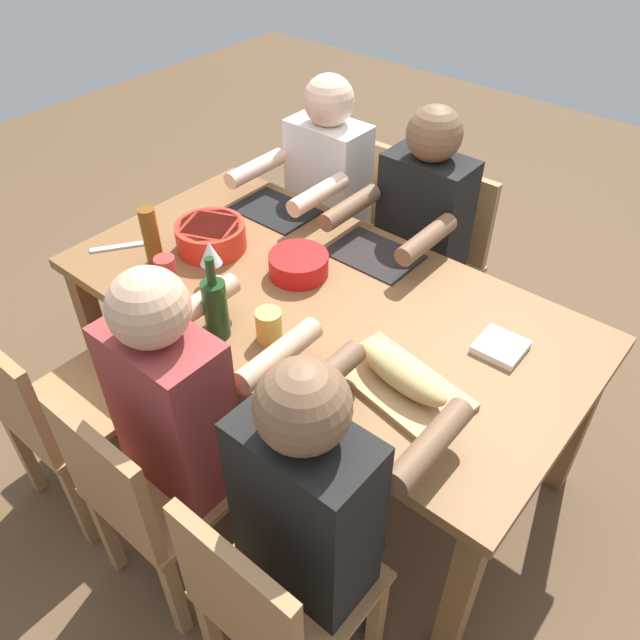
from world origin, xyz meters
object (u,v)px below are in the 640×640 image
at_px(chair_far_left, 270,600).
at_px(diner_near_center, 417,231).
at_px(chair_far_right, 52,411).
at_px(chair_near_right, 346,218).
at_px(cup_far_right, 166,271).
at_px(diner_near_right, 322,192).
at_px(serving_bowl_salad, 299,263).
at_px(napkin_stack, 500,347).
at_px(cutting_board, 400,385).
at_px(bread_loaf, 402,372).
at_px(diner_far_left, 316,503).
at_px(wine_bottle, 216,307).
at_px(serving_bowl_greens, 211,235).
at_px(chair_far_center, 147,493).
at_px(wine_glass, 210,255).
at_px(diner_far_center, 184,407).
at_px(beer_bottle, 151,236).
at_px(cup_far_center, 269,326).
at_px(dining_table, 320,314).
at_px(chair_near_center, 435,256).

bearing_deg(chair_far_left, diner_near_center, -70.51).
bearing_deg(diner_near_center, chair_far_right, 70.51).
height_order(chair_near_right, cup_far_right, same).
relative_size(chair_near_right, cup_far_right, 7.77).
distance_m(diner_near_right, serving_bowl_salad, 0.68).
xyz_separation_m(chair_far_right, napkin_stack, (-1.10, -0.94, 0.27)).
bearing_deg(cutting_board, bread_loaf, 180.00).
xyz_separation_m(diner_far_left, cup_far_right, (0.94, -0.32, 0.10)).
xyz_separation_m(diner_near_center, wine_bottle, (0.12, 0.97, 0.15)).
bearing_deg(serving_bowl_greens, chair_far_left, 142.65).
distance_m(chair_far_center, cup_far_right, 0.74).
bearing_deg(wine_glass, serving_bowl_salad, -130.62).
bearing_deg(diner_near_center, chair_far_left, 109.49).
xyz_separation_m(diner_far_center, serving_bowl_greens, (0.49, -0.57, 0.10)).
bearing_deg(diner_far_center, chair_far_center, 90.00).
xyz_separation_m(beer_bottle, cup_far_center, (-0.60, 0.04, -0.06)).
height_order(chair_far_center, cutting_board, chair_far_center).
bearing_deg(cup_far_center, bread_loaf, -168.75).
height_order(diner_far_left, diner_far_center, same).
bearing_deg(chair_far_right, chair_far_center, 180.00).
relative_size(dining_table, cup_far_center, 16.98).
relative_size(diner_near_center, chair_far_center, 1.41).
distance_m(serving_bowl_greens, serving_bowl_salad, 0.37).
bearing_deg(chair_far_center, wine_glass, -61.60).
bearing_deg(chair_near_center, napkin_stack, 132.71).
distance_m(chair_near_center, diner_far_left, 1.51).
relative_size(chair_near_center, diner_near_center, 0.71).
bearing_deg(diner_far_center, chair_near_center, -90.00).
bearing_deg(diner_far_left, chair_far_right, 10.47).
xyz_separation_m(bread_loaf, cup_far_right, (0.90, 0.11, -0.01)).
distance_m(chair_far_right, diner_near_center, 1.51).
bearing_deg(chair_near_center, wine_glass, 71.22).
xyz_separation_m(chair_far_right, chair_near_center, (-0.50, -1.59, 0.00)).
xyz_separation_m(wine_glass, cup_far_right, (0.11, 0.11, -0.06)).
relative_size(diner_near_right, beer_bottle, 5.45).
distance_m(chair_near_center, napkin_stack, 0.92).
relative_size(chair_far_center, cutting_board, 2.12).
distance_m(dining_table, cup_far_right, 0.55).
relative_size(diner_near_center, napkin_stack, 8.57).
relative_size(bread_loaf, wine_glass, 1.93).
bearing_deg(wine_glass, cutting_board, 179.82).
distance_m(beer_bottle, cup_far_right, 0.16).
xyz_separation_m(diner_near_center, chair_far_center, (0.00, 1.40, -0.21)).
bearing_deg(cup_far_center, beer_bottle, -3.60).
bearing_deg(beer_bottle, napkin_stack, -162.26).
distance_m(dining_table, serving_bowl_salad, 0.19).
distance_m(chair_near_center, cup_far_right, 1.21).
relative_size(chair_near_center, diner_near_right, 0.71).
height_order(diner_near_center, serving_bowl_greens, diner_near_center).
distance_m(bread_loaf, cup_far_center, 0.44).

